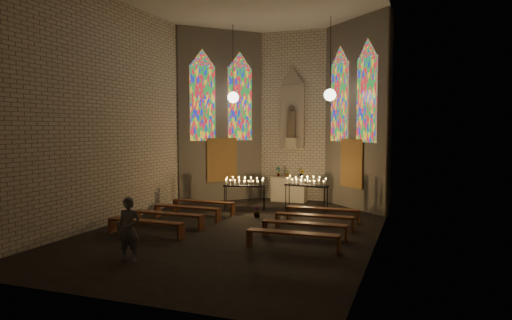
# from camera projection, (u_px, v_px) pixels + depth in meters

# --- Properties ---
(floor) EXTENTS (12.00, 12.00, 0.00)m
(floor) POSITION_uv_depth(u_px,v_px,m) (239.00, 229.00, 13.58)
(floor) COLOR black
(floor) RESTS_ON ground
(room) EXTENTS (8.22, 12.43, 7.00)m
(room) POSITION_uv_depth(u_px,v_px,m) (274.00, 108.00, 16.48)
(room) COLOR beige
(room) RESTS_ON ground
(altar) EXTENTS (1.40, 0.60, 1.00)m
(altar) POSITION_uv_depth(u_px,v_px,m) (289.00, 189.00, 18.66)
(altar) COLOR #BDB69A
(altar) RESTS_ON ground
(flower_vase_left) EXTENTS (0.27, 0.23, 0.43)m
(flower_vase_left) POSITION_uv_depth(u_px,v_px,m) (278.00, 171.00, 18.80)
(flower_vase_left) COLOR #4C723F
(flower_vase_left) RESTS_ON altar
(flower_vase_center) EXTENTS (0.33, 0.29, 0.33)m
(flower_vase_center) POSITION_uv_depth(u_px,v_px,m) (288.00, 173.00, 18.67)
(flower_vase_center) COLOR #4C723F
(flower_vase_center) RESTS_ON altar
(flower_vase_right) EXTENTS (0.23, 0.21, 0.34)m
(flower_vase_right) POSITION_uv_depth(u_px,v_px,m) (302.00, 174.00, 18.35)
(flower_vase_right) COLOR #4C723F
(flower_vase_right) RESTS_ON altar
(aisle_flower_pot) EXTENTS (0.28, 0.28, 0.39)m
(aisle_flower_pot) POSITION_uv_depth(u_px,v_px,m) (257.00, 212.00, 15.31)
(aisle_flower_pot) COLOR #4C723F
(aisle_flower_pot) RESTS_ON ground
(votive_stand_left) EXTENTS (1.59, 0.65, 1.14)m
(votive_stand_left) POSITION_uv_depth(u_px,v_px,m) (245.00, 184.00, 16.69)
(votive_stand_left) COLOR black
(votive_stand_left) RESTS_ON ground
(votive_stand_right) EXTENTS (1.65, 0.65, 1.18)m
(votive_stand_right) POSITION_uv_depth(u_px,v_px,m) (306.00, 183.00, 16.49)
(votive_stand_right) COLOR black
(votive_stand_right) RESTS_ON ground
(pew_left_0) EXTENTS (2.32, 0.38, 0.44)m
(pew_left_0) POSITION_uv_depth(u_px,v_px,m) (204.00, 203.00, 16.05)
(pew_left_0) COLOR #5D2F1A
(pew_left_0) RESTS_ON ground
(pew_right_0) EXTENTS (2.32, 0.38, 0.44)m
(pew_right_0) POSITION_uv_depth(u_px,v_px,m) (322.00, 211.00, 14.61)
(pew_right_0) COLOR #5D2F1A
(pew_right_0) RESTS_ON ground
(pew_left_1) EXTENTS (2.32, 0.38, 0.44)m
(pew_left_1) POSITION_uv_depth(u_px,v_px,m) (187.00, 209.00, 14.93)
(pew_left_1) COLOR #5D2F1A
(pew_left_1) RESTS_ON ground
(pew_right_1) EXTENTS (2.32, 0.38, 0.44)m
(pew_right_1) POSITION_uv_depth(u_px,v_px,m) (314.00, 217.00, 13.49)
(pew_right_1) COLOR #5D2F1A
(pew_right_1) RESTS_ON ground
(pew_left_2) EXTENTS (2.32, 0.38, 0.44)m
(pew_left_2) POSITION_uv_depth(u_px,v_px,m) (168.00, 215.00, 13.80)
(pew_left_2) COLOR #5D2F1A
(pew_left_2) RESTS_ON ground
(pew_right_2) EXTENTS (2.32, 0.38, 0.44)m
(pew_right_2) POSITION_uv_depth(u_px,v_px,m) (304.00, 226.00, 12.36)
(pew_right_2) COLOR #5D2F1A
(pew_right_2) RESTS_ON ground
(pew_left_3) EXTENTS (2.32, 0.38, 0.44)m
(pew_left_3) POSITION_uv_depth(u_px,v_px,m) (146.00, 223.00, 12.68)
(pew_left_3) COLOR #5D2F1A
(pew_left_3) RESTS_ON ground
(pew_right_3) EXTENTS (2.32, 0.38, 0.44)m
(pew_right_3) POSITION_uv_depth(u_px,v_px,m) (293.00, 235.00, 11.23)
(pew_right_3) COLOR #5D2F1A
(pew_right_3) RESTS_ON ground
(visitor) EXTENTS (0.58, 0.44, 1.45)m
(visitor) POSITION_uv_depth(u_px,v_px,m) (129.00, 229.00, 10.25)
(visitor) COLOR #494953
(visitor) RESTS_ON ground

